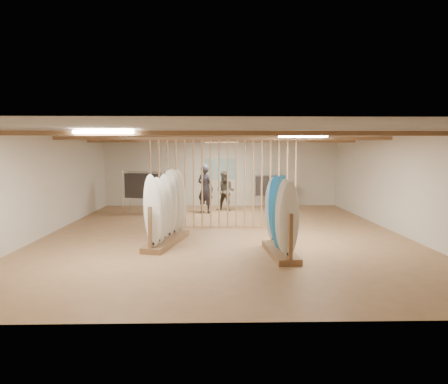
{
  "coord_description": "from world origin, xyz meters",
  "views": [
    {
      "loc": [
        -0.25,
        -11.27,
        2.34
      ],
      "look_at": [
        0.0,
        0.0,
        1.2
      ],
      "focal_mm": 32.0,
      "sensor_mm": 36.0,
      "label": 1
    }
  ],
  "objects_px": {
    "rack_left": "(167,219)",
    "shopper_a": "(205,186)",
    "shopper_b": "(225,189)",
    "rack_right": "(281,228)",
    "clothing_rack_a": "(144,186)",
    "clothing_rack_b": "(270,186)"
  },
  "relations": [
    {
      "from": "rack_left",
      "to": "shopper_a",
      "type": "bearing_deg",
      "value": 93.82
    },
    {
      "from": "shopper_a",
      "to": "shopper_b",
      "type": "distance_m",
      "value": 0.89
    },
    {
      "from": "rack_left",
      "to": "shopper_b",
      "type": "distance_m",
      "value": 5.83
    },
    {
      "from": "rack_right",
      "to": "clothing_rack_a",
      "type": "bearing_deg",
      "value": 120.2
    },
    {
      "from": "rack_right",
      "to": "clothing_rack_a",
      "type": "distance_m",
      "value": 7.5
    },
    {
      "from": "shopper_a",
      "to": "shopper_b",
      "type": "xyz_separation_m",
      "value": [
        0.78,
        0.41,
        -0.15
      ]
    },
    {
      "from": "rack_left",
      "to": "shopper_a",
      "type": "distance_m",
      "value": 5.27
    },
    {
      "from": "clothing_rack_a",
      "to": "clothing_rack_b",
      "type": "xyz_separation_m",
      "value": [
        5.02,
        1.6,
        -0.15
      ]
    },
    {
      "from": "rack_left",
      "to": "rack_right",
      "type": "distance_m",
      "value": 2.95
    },
    {
      "from": "rack_left",
      "to": "clothing_rack_b",
      "type": "distance_m",
      "value": 7.54
    },
    {
      "from": "clothing_rack_a",
      "to": "shopper_b",
      "type": "xyz_separation_m",
      "value": [
        3.11,
        0.54,
        -0.17
      ]
    },
    {
      "from": "rack_right",
      "to": "shopper_a",
      "type": "xyz_separation_m",
      "value": [
        -1.86,
        6.34,
        0.44
      ]
    },
    {
      "from": "rack_right",
      "to": "rack_left",
      "type": "bearing_deg",
      "value": 153.08
    },
    {
      "from": "rack_right",
      "to": "clothing_rack_b",
      "type": "distance_m",
      "value": 7.85
    },
    {
      "from": "clothing_rack_b",
      "to": "clothing_rack_a",
      "type": "bearing_deg",
      "value": -165.79
    },
    {
      "from": "rack_left",
      "to": "clothing_rack_a",
      "type": "relative_size",
      "value": 1.42
    },
    {
      "from": "rack_right",
      "to": "shopper_b",
      "type": "bearing_deg",
      "value": 95.24
    },
    {
      "from": "clothing_rack_a",
      "to": "shopper_b",
      "type": "height_order",
      "value": "shopper_b"
    },
    {
      "from": "clothing_rack_b",
      "to": "shopper_a",
      "type": "height_order",
      "value": "shopper_a"
    },
    {
      "from": "rack_right",
      "to": "clothing_rack_b",
      "type": "bearing_deg",
      "value": 80.14
    },
    {
      "from": "clothing_rack_a",
      "to": "clothing_rack_b",
      "type": "height_order",
      "value": "clothing_rack_a"
    },
    {
      "from": "rack_left",
      "to": "clothing_rack_a",
      "type": "height_order",
      "value": "rack_left"
    }
  ]
}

